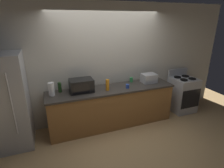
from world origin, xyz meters
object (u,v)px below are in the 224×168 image
(mug_blue, at_px, (128,86))
(toaster_oven, at_px, (149,78))
(mug_green, at_px, (131,80))
(bottle_wine, at_px, (60,87))
(bottle_dish_soap, at_px, (107,85))
(refrigerator, at_px, (7,103))
(microwave, at_px, (81,86))
(paper_towel_roll, at_px, (51,89))
(stove_range, at_px, (182,94))

(mug_blue, bearing_deg, toaster_oven, 14.67)
(toaster_oven, bearing_deg, mug_blue, -165.33)
(toaster_oven, height_order, mug_green, toaster_oven)
(bottle_wine, height_order, bottle_dish_soap, bottle_dish_soap)
(refrigerator, relative_size, mug_green, 16.46)
(microwave, relative_size, bottle_wine, 2.33)
(refrigerator, height_order, toaster_oven, refrigerator)
(paper_towel_roll, bearing_deg, bottle_dish_soap, -6.14)
(stove_range, height_order, paper_towel_roll, paper_towel_roll)
(microwave, xyz_separation_m, bottle_wine, (-0.43, 0.14, -0.03))
(paper_towel_roll, height_order, bottle_wine, paper_towel_roll)
(paper_towel_roll, bearing_deg, toaster_oven, 0.26)
(bottle_dish_soap, bearing_deg, bottle_wine, 164.93)
(stove_range, bearing_deg, bottle_dish_soap, -178.09)
(stove_range, bearing_deg, toaster_oven, 176.67)
(microwave, xyz_separation_m, bottle_dish_soap, (0.53, -0.12, -0.02))
(bottle_wine, height_order, mug_green, bottle_wine)
(refrigerator, xyz_separation_m, paper_towel_roll, (0.79, 0.05, 0.13))
(paper_towel_roll, bearing_deg, refrigerator, -176.37)
(bottle_wine, bearing_deg, refrigerator, -169.00)
(paper_towel_roll, height_order, bottle_dish_soap, paper_towel_roll)
(paper_towel_roll, distance_m, mug_blue, 1.59)
(toaster_oven, height_order, mug_blue, toaster_oven)
(refrigerator, relative_size, bottle_dish_soap, 7.56)
(stove_range, bearing_deg, mug_blue, -176.33)
(stove_range, height_order, toaster_oven, toaster_oven)
(refrigerator, height_order, paper_towel_roll, refrigerator)
(refrigerator, relative_size, stove_range, 1.67)
(stove_range, height_order, mug_green, stove_range)
(toaster_oven, distance_m, mug_green, 0.42)
(stove_range, relative_size, paper_towel_roll, 4.00)
(stove_range, xyz_separation_m, bottle_dish_soap, (-2.13, -0.07, 0.56))
(paper_towel_roll, distance_m, mug_green, 1.86)
(bottle_wine, xyz_separation_m, mug_blue, (1.41, -0.29, -0.06))
(paper_towel_roll, bearing_deg, microwave, -0.21)
(bottle_wine, bearing_deg, mug_green, 1.62)
(refrigerator, distance_m, bottle_dish_soap, 1.92)
(mug_blue, bearing_deg, mug_green, 52.42)
(bottle_wine, distance_m, mug_green, 1.68)
(paper_towel_roll, bearing_deg, mug_green, 5.70)
(toaster_oven, xyz_separation_m, mug_blue, (-0.64, -0.17, -0.06))
(microwave, bearing_deg, mug_green, 8.48)
(toaster_oven, relative_size, bottle_wine, 1.65)
(microwave, bearing_deg, mug_blue, -8.96)
(toaster_oven, bearing_deg, paper_towel_roll, -179.74)
(refrigerator, xyz_separation_m, bottle_dish_soap, (1.92, -0.07, 0.12))
(paper_towel_roll, bearing_deg, mug_blue, -5.69)
(paper_towel_roll, height_order, mug_green, paper_towel_roll)
(toaster_oven, bearing_deg, microwave, -179.57)
(bottle_dish_soap, bearing_deg, mug_green, 23.05)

